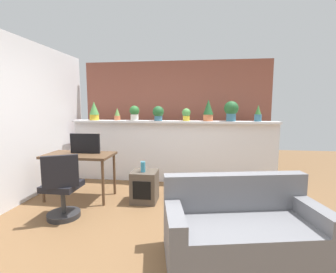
# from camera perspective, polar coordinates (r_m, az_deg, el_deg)

# --- Properties ---
(ground_plane) EXTENTS (12.00, 12.00, 0.00)m
(ground_plane) POSITION_cam_1_polar(r_m,az_deg,el_deg) (3.27, -3.40, -20.84)
(ground_plane) COLOR brown
(divider_wall) EXTENTS (4.06, 0.16, 1.20)m
(divider_wall) POSITION_cam_1_polar(r_m,az_deg,el_deg) (4.95, 0.97, -3.69)
(divider_wall) COLOR silver
(divider_wall) RESTS_ON ground
(plant_shelf) EXTENTS (4.06, 0.30, 0.04)m
(plant_shelf) POSITION_cam_1_polar(r_m,az_deg,el_deg) (4.83, 0.93, 3.47)
(plant_shelf) COLOR silver
(plant_shelf) RESTS_ON divider_wall
(brick_wall_behind) EXTENTS (4.06, 0.10, 2.50)m
(brick_wall_behind) POSITION_cam_1_polar(r_m,az_deg,el_deg) (5.47, 1.71, 4.20)
(brick_wall_behind) COLOR brown
(brick_wall_behind) RESTS_ON ground
(side_wall_left) EXTENTS (0.12, 4.40, 2.60)m
(side_wall_left) POSITION_cam_1_polar(r_m,az_deg,el_deg) (4.31, -33.73, 2.85)
(side_wall_left) COLOR silver
(side_wall_left) RESTS_ON ground
(potted_plant_0) EXTENTS (0.20, 0.20, 0.38)m
(potted_plant_0) POSITION_cam_1_polar(r_m,az_deg,el_deg) (5.24, -16.86, 5.79)
(potted_plant_0) COLOR gold
(potted_plant_0) RESTS_ON plant_shelf
(potted_plant_1) EXTENTS (0.12, 0.12, 0.25)m
(potted_plant_1) POSITION_cam_1_polar(r_m,az_deg,el_deg) (5.11, -11.75, 5.06)
(potted_plant_1) COLOR #C66B42
(potted_plant_1) RESTS_ON plant_shelf
(potted_plant_2) EXTENTS (0.20, 0.20, 0.30)m
(potted_plant_2) POSITION_cam_1_polar(r_m,az_deg,el_deg) (4.94, -7.83, 5.55)
(potted_plant_2) COLOR silver
(potted_plant_2) RESTS_ON plant_shelf
(potted_plant_3) EXTENTS (0.22, 0.22, 0.29)m
(potted_plant_3) POSITION_cam_1_polar(r_m,az_deg,el_deg) (4.83, -2.28, 5.54)
(potted_plant_3) COLOR #386B84
(potted_plant_3) RESTS_ON plant_shelf
(potted_plant_4) EXTENTS (0.17, 0.17, 0.24)m
(potted_plant_4) POSITION_cam_1_polar(r_m,az_deg,el_deg) (4.81, 4.29, 5.23)
(potted_plant_4) COLOR gold
(potted_plant_4) RESTS_ON plant_shelf
(potted_plant_5) EXTENTS (0.19, 0.19, 0.41)m
(potted_plant_5) POSITION_cam_1_polar(r_m,az_deg,el_deg) (4.81, 9.38, 6.12)
(potted_plant_5) COLOR #C66B42
(potted_plant_5) RESTS_ON plant_shelf
(potted_plant_6) EXTENTS (0.27, 0.27, 0.38)m
(potted_plant_6) POSITION_cam_1_polar(r_m,az_deg,el_deg) (4.84, 14.54, 6.01)
(potted_plant_6) COLOR #386B84
(potted_plant_6) RESTS_ON plant_shelf
(potted_plant_7) EXTENTS (0.13, 0.13, 0.31)m
(potted_plant_7) POSITION_cam_1_polar(r_m,az_deg,el_deg) (4.92, 20.26, 4.94)
(potted_plant_7) COLOR #386B84
(potted_plant_7) RESTS_ON plant_shelf
(desk) EXTENTS (1.10, 0.60, 0.75)m
(desk) POSITION_cam_1_polar(r_m,az_deg,el_deg) (4.29, -19.99, -4.95)
(desk) COLOR brown
(desk) RESTS_ON ground
(tv_monitor) EXTENTS (0.51, 0.04, 0.33)m
(tv_monitor) POSITION_cam_1_polar(r_m,az_deg,el_deg) (4.29, -18.79, -1.53)
(tv_monitor) COLOR black
(tv_monitor) RESTS_ON desk
(office_chair) EXTENTS (0.52, 0.52, 0.91)m
(office_chair) POSITION_cam_1_polar(r_m,az_deg,el_deg) (3.65, -23.43, -11.71)
(office_chair) COLOR #262628
(office_chair) RESTS_ON ground
(side_cube_shelf) EXTENTS (0.40, 0.41, 0.50)m
(side_cube_shelf) POSITION_cam_1_polar(r_m,az_deg,el_deg) (4.02, -5.48, -11.52)
(side_cube_shelf) COLOR #4C4238
(side_cube_shelf) RESTS_ON ground
(vase_on_shelf) EXTENTS (0.07, 0.07, 0.16)m
(vase_on_shelf) POSITION_cam_1_polar(r_m,az_deg,el_deg) (3.88, -5.86, -7.06)
(vase_on_shelf) COLOR teal
(vase_on_shelf) RESTS_ON side_cube_shelf
(couch) EXTENTS (1.68, 1.06, 0.80)m
(couch) POSITION_cam_1_polar(r_m,az_deg,el_deg) (2.75, 16.96, -20.19)
(couch) COLOR slate
(couch) RESTS_ON ground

